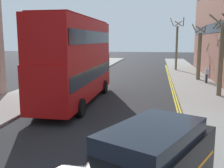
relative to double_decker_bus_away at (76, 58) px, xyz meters
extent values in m
cube|color=gray|center=(8.89, 2.27, -2.96)|extent=(4.00, 80.00, 0.14)
cube|color=gray|center=(-4.11, 2.27, -2.96)|extent=(4.00, 80.00, 0.14)
cube|color=yellow|center=(6.79, 0.27, -3.03)|extent=(0.10, 56.00, 0.01)
cube|color=yellow|center=(6.63, 0.27, -3.03)|extent=(0.10, 56.00, 0.01)
cube|color=#B20F0F|center=(0.00, 0.00, -1.29)|extent=(2.52, 10.80, 2.60)
cube|color=#B20F0F|center=(0.00, 0.00, 1.26)|extent=(2.47, 10.59, 2.50)
cube|color=black|center=(0.00, 0.00, -0.99)|extent=(2.55, 10.37, 0.84)
cube|color=black|center=(0.00, 0.00, 1.36)|extent=(2.54, 10.16, 0.80)
cube|color=yellow|center=(-0.01, 5.38, 0.26)|extent=(2.00, 0.06, 0.44)
cube|color=maroon|center=(0.00, 0.00, 2.56)|extent=(2.27, 9.72, 0.10)
cylinder|color=black|center=(-1.26, 3.34, -2.51)|extent=(0.30, 1.04, 1.04)
cylinder|color=black|center=(1.24, 3.35, -2.51)|extent=(0.30, 1.04, 1.04)
cylinder|color=black|center=(-1.24, -3.35, -2.51)|extent=(0.30, 1.04, 1.04)
cylinder|color=black|center=(1.26, -3.35, -2.51)|extent=(0.30, 1.04, 1.04)
cube|color=black|center=(5.31, -10.69, -1.29)|extent=(2.89, 3.50, 0.76)
cylinder|color=black|center=(5.08, -9.11, -2.69)|extent=(0.50, 0.71, 0.68)
cylinder|color=#2D2D38|center=(10.01, 9.15, -2.46)|extent=(0.22, 0.22, 0.85)
cube|color=silver|center=(10.01, 9.15, -1.76)|extent=(0.34, 0.22, 0.56)
sphere|color=beige|center=(10.01, 9.15, -1.37)|extent=(0.20, 0.20, 0.20)
cylinder|color=#6B6047|center=(9.92, 3.35, -0.43)|extent=(0.34, 0.34, 4.93)
cylinder|color=#6B6047|center=(9.57, 3.66, 2.37)|extent=(0.75, 0.83, 0.75)
cylinder|color=#6B6047|center=(9.40, 2.92, 2.51)|extent=(0.98, 1.16, 1.03)
cylinder|color=#6B6047|center=(9.57, 11.52, -0.50)|extent=(0.39, 0.39, 4.78)
cylinder|color=#6B6047|center=(9.99, 11.51, 2.19)|extent=(0.13, 0.90, 0.68)
cylinder|color=#6B6047|center=(9.70, 12.05, 2.28)|extent=(1.14, 0.39, 0.85)
cylinder|color=#6B6047|center=(8.93, 11.38, 2.35)|extent=(0.40, 1.35, 1.00)
cylinder|color=#6B6047|center=(9.52, 11.05, 2.22)|extent=(1.00, 0.21, 0.75)
cylinder|color=#6B6047|center=(7.84, 20.17, 0.06)|extent=(0.29, 0.29, 5.89)
cylinder|color=#6B6047|center=(8.60, 20.14, 3.53)|extent=(0.18, 1.57, 1.15)
cylinder|color=#6B6047|center=(7.94, 20.63, 3.33)|extent=(0.99, 0.33, 0.74)
cylinder|color=#6B6047|center=(7.09, 19.98, 3.54)|extent=(0.50, 1.57, 1.16)
cylinder|color=#6B6047|center=(7.89, 19.72, 3.32)|extent=(0.97, 0.23, 0.72)
cube|color=black|center=(10.87, 11.97, 2.39)|extent=(0.04, 24.64, 1.00)
camera|label=1|loc=(5.37, -17.08, 1.21)|focal=42.49mm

